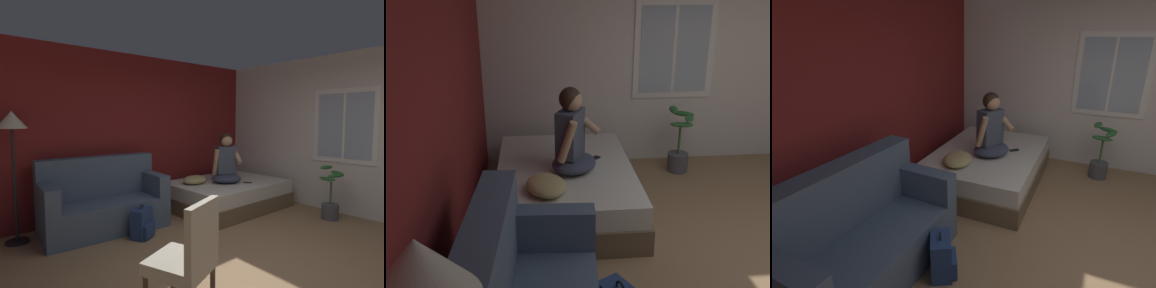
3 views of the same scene
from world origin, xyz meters
TOP-DOWN VIEW (x-y plane):
  - wall_back_accent at (0.00, 2.91)m, footprint 10.36×0.16m
  - wall_side_with_window at (2.76, 0.01)m, footprint 0.19×7.06m
  - bed at (1.43, 1.88)m, footprint 2.03×1.46m
  - couch at (-0.73, 2.28)m, footprint 1.75×0.93m
  - person_seated at (1.33, 1.81)m, footprint 0.66×0.63m
  - backpack at (-0.47, 1.63)m, footprint 0.35×0.33m
  - throw_pillow at (0.85, 2.10)m, footprint 0.55×0.47m
  - cell_phone at (1.60, 1.55)m, footprint 0.15×0.15m
  - potted_plant at (2.24, 0.38)m, footprint 0.39×0.37m

SIDE VIEW (x-z plane):
  - backpack at x=-0.47m, z-range -0.04..0.42m
  - bed at x=1.43m, z-range 0.00..0.48m
  - potted_plant at x=2.24m, z-range -0.12..0.73m
  - couch at x=-0.73m, z-range -0.13..0.91m
  - cell_phone at x=1.60m, z-range 0.48..0.49m
  - throw_pillow at x=0.85m, z-range 0.48..0.62m
  - person_seated at x=1.33m, z-range 0.40..1.27m
  - wall_back_accent at x=0.00m, z-range 0.00..2.70m
  - wall_side_with_window at x=2.76m, z-range 0.00..2.70m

